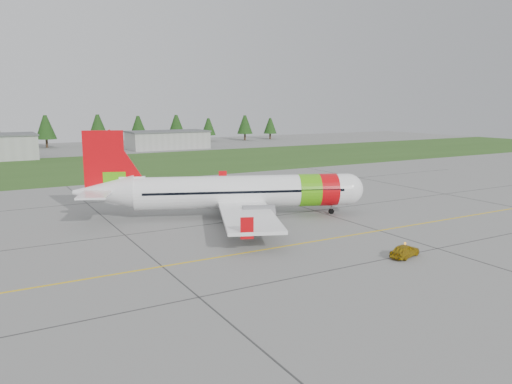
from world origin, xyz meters
TOP-DOWN VIEW (x-y plane):
  - ground at (0.00, 0.00)m, footprint 320.00×320.00m
  - aircraft at (-0.44, 21.97)m, footprint 33.99×32.29m
  - follow_me_car at (5.19, -0.37)m, footprint 1.54×1.70m
  - grass_strip at (0.00, 82.00)m, footprint 320.00×50.00m
  - taxi_guideline at (0.00, 8.00)m, footprint 120.00×0.25m
  - hangar_east at (25.00, 118.00)m, footprint 24.00×12.00m
  - treeline at (0.00, 138.00)m, footprint 160.00×8.00m

SIDE VIEW (x-z plane):
  - ground at x=0.00m, z-range 0.00..0.00m
  - taxi_guideline at x=0.00m, z-range 0.00..0.02m
  - grass_strip at x=0.00m, z-range 0.00..0.03m
  - follow_me_car at x=5.19m, z-range 0.00..3.54m
  - hangar_east at x=25.00m, z-range 0.00..5.20m
  - aircraft at x=-0.44m, z-range -2.28..8.50m
  - treeline at x=0.00m, z-range 0.00..10.00m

